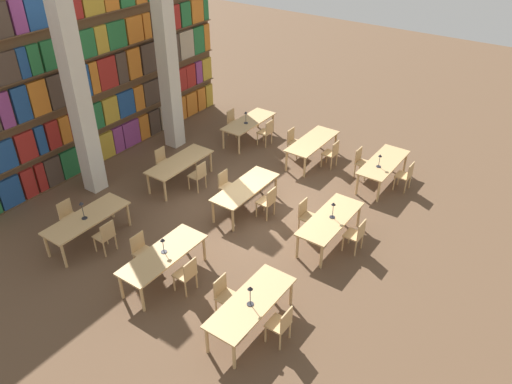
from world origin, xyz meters
TOP-DOWN VIEW (x-y plane):
  - ground_plane at (0.00, 0.00)m, footprint 40.00×40.00m
  - bookshelf_bank at (0.02, 5.47)m, footprint 10.16×0.35m
  - pillar_left at (-1.70, 4.31)m, footprint 0.48×0.48m
  - pillar_center at (1.70, 4.31)m, footprint 0.48×0.48m
  - reading_table_0 at (-3.39, -2.52)m, footprint 2.16×0.81m
  - chair_0 at (-3.36, -3.21)m, footprint 0.42×0.40m
  - chair_1 at (-3.36, -1.83)m, footprint 0.42×0.40m
  - desk_lamp_0 at (-3.47, -2.55)m, footprint 0.14×0.14m
  - reading_table_1 at (0.01, -2.48)m, footprint 2.16×0.81m
  - chair_2 at (0.05, -3.17)m, footprint 0.42×0.40m
  - chair_3 at (0.05, -1.79)m, footprint 0.42×0.40m
  - desk_lamp_1 at (0.05, -2.50)m, footprint 0.14×0.14m
  - reading_table_2 at (3.38, -2.43)m, footprint 2.16×0.81m
  - chair_4 at (3.41, -3.12)m, footprint 0.42×0.40m
  - chair_5 at (3.41, -1.75)m, footprint 0.42×0.40m
  - desk_lamp_2 at (3.02, -2.43)m, footprint 0.14×0.14m
  - reading_table_3 at (-3.34, -0.06)m, footprint 2.16×0.81m
  - chair_6 at (-3.34, -0.75)m, footprint 0.42×0.40m
  - chair_7 at (-3.34, 0.63)m, footprint 0.42×0.40m
  - desk_lamp_3 at (-3.28, -0.05)m, footprint 0.14×0.14m
  - reading_table_4 at (-0.03, 0.07)m, footprint 2.16×0.81m
  - chair_8 at (0.01, -0.62)m, footprint 0.42×0.40m
  - chair_9 at (0.01, 0.76)m, footprint 0.42×0.40m
  - reading_table_5 at (3.35, -0.06)m, footprint 2.16×0.81m
  - chair_10 at (3.37, -0.75)m, footprint 0.42×0.40m
  - chair_11 at (3.37, 0.63)m, footprint 0.42×0.40m
  - reading_table_6 at (-3.41, 2.45)m, footprint 2.16×0.81m
  - chair_12 at (-3.45, 1.76)m, footprint 0.42×0.40m
  - chair_13 at (-3.45, 3.14)m, footprint 0.42×0.40m
  - desk_lamp_4 at (-3.47, 2.44)m, footprint 0.14×0.14m
  - reading_table_7 at (-0.02, 2.46)m, footprint 2.16×0.81m
  - chair_14 at (-0.01, 1.77)m, footprint 0.42×0.40m
  - chair_15 at (-0.01, 3.15)m, footprint 0.42×0.40m
  - reading_table_8 at (3.39, 2.44)m, footprint 2.16×0.81m
  - chair_16 at (3.43, 1.75)m, footprint 0.42×0.40m
  - chair_17 at (3.43, 3.13)m, footprint 0.42×0.40m
  - desk_lamp_5 at (3.18, 2.40)m, footprint 0.14×0.14m

SIDE VIEW (x-z plane):
  - ground_plane at x=0.00m, z-range 0.00..0.00m
  - chair_0 at x=-3.36m, z-range 0.04..0.94m
  - chair_1 at x=-3.36m, z-range 0.04..0.94m
  - chair_2 at x=0.05m, z-range 0.04..0.94m
  - chair_3 at x=0.05m, z-range 0.04..0.94m
  - chair_4 at x=3.41m, z-range 0.04..0.94m
  - chair_5 at x=3.41m, z-range 0.04..0.94m
  - chair_6 at x=-3.34m, z-range 0.04..0.94m
  - chair_7 at x=-3.34m, z-range 0.04..0.94m
  - chair_8 at x=0.01m, z-range 0.04..0.94m
  - chair_9 at x=0.01m, z-range 0.04..0.94m
  - chair_10 at x=3.37m, z-range 0.04..0.94m
  - chair_11 at x=3.37m, z-range 0.04..0.94m
  - chair_12 at x=-3.45m, z-range 0.04..0.94m
  - chair_13 at x=-3.45m, z-range 0.04..0.94m
  - chair_14 at x=-0.01m, z-range 0.04..0.94m
  - chair_15 at x=-0.01m, z-range 0.04..0.94m
  - chair_16 at x=3.43m, z-range 0.04..0.94m
  - chair_17 at x=3.43m, z-range 0.04..0.94m
  - reading_table_0 at x=-3.39m, z-range 0.28..1.01m
  - reading_table_1 at x=0.01m, z-range 0.28..1.01m
  - reading_table_2 at x=3.38m, z-range 0.28..1.01m
  - reading_table_3 at x=-3.34m, z-range 0.28..1.01m
  - reading_table_4 at x=-0.03m, z-range 0.28..1.01m
  - reading_table_5 at x=3.35m, z-range 0.28..1.01m
  - reading_table_6 at x=-3.41m, z-range 0.28..1.01m
  - reading_table_7 at x=-0.02m, z-range 0.28..1.01m
  - reading_table_8 at x=3.39m, z-range 0.28..1.01m
  - desk_lamp_3 at x=-3.28m, z-range 0.79..1.18m
  - desk_lamp_2 at x=3.02m, z-range 0.79..1.20m
  - desk_lamp_5 at x=3.18m, z-range 0.80..1.22m
  - desk_lamp_1 at x=0.05m, z-range 0.80..1.24m
  - desk_lamp_0 at x=-3.47m, z-range 0.81..1.28m
  - desk_lamp_4 at x=-3.47m, z-range 0.81..1.30m
  - bookshelf_bank at x=0.02m, z-range -0.10..5.40m
  - pillar_left at x=-1.70m, z-range 0.00..6.00m
  - pillar_center at x=1.70m, z-range 0.00..6.00m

